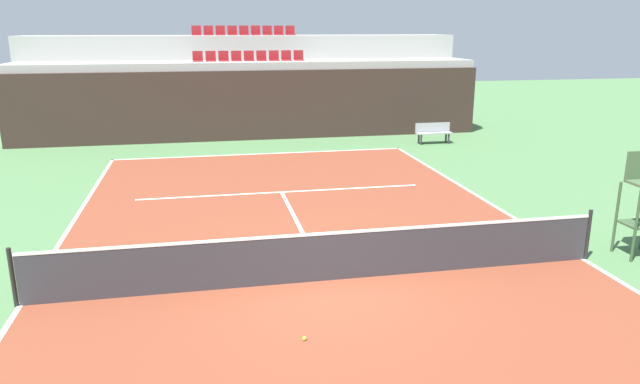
% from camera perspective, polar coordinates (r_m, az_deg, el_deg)
% --- Properties ---
extents(ground_plane, '(80.00, 80.00, 0.00)m').
position_cam_1_polar(ground_plane, '(11.44, 0.68, -8.52)').
color(ground_plane, '#477042').
extents(court_surface, '(11.00, 24.00, 0.01)m').
position_cam_1_polar(court_surface, '(11.44, 0.68, -8.50)').
color(court_surface, brown).
rests_on(court_surface, ground_plane).
extents(baseline_far, '(11.00, 0.10, 0.00)m').
position_cam_1_polar(baseline_far, '(22.75, -5.60, 3.67)').
color(baseline_far, white).
rests_on(baseline_far, court_surface).
extents(sideline_left, '(0.10, 24.00, 0.00)m').
position_cam_1_polar(sideline_left, '(11.69, -26.88, -9.71)').
color(sideline_left, white).
rests_on(sideline_left, court_surface).
extents(sideline_right, '(0.10, 24.00, 0.00)m').
position_cam_1_polar(sideline_right, '(13.58, 23.93, -5.90)').
color(sideline_right, white).
rests_on(sideline_right, court_surface).
extents(service_line_far, '(8.26, 0.10, 0.00)m').
position_cam_1_polar(service_line_far, '(17.39, -3.71, -0.01)').
color(service_line_far, white).
rests_on(service_line_far, court_surface).
extents(centre_service_line, '(0.10, 6.40, 0.00)m').
position_cam_1_polar(centre_service_line, '(14.37, -1.98, -3.36)').
color(centre_service_line, white).
rests_on(centre_service_line, court_surface).
extents(back_wall, '(20.01, 0.30, 2.92)m').
position_cam_1_polar(back_wall, '(25.59, -6.42, 8.26)').
color(back_wall, '#33231E').
rests_on(back_wall, ground_plane).
extents(stands_tier_lower, '(20.01, 2.40, 3.24)m').
position_cam_1_polar(stands_tier_lower, '(26.91, -6.69, 8.95)').
color(stands_tier_lower, '#9E9E99').
rests_on(stands_tier_lower, ground_plane).
extents(stands_tier_upper, '(20.01, 2.40, 4.31)m').
position_cam_1_polar(stands_tier_upper, '(29.23, -7.14, 10.50)').
color(stands_tier_upper, '#9E9E99').
rests_on(stands_tier_upper, ground_plane).
extents(seating_row_lower, '(4.86, 0.44, 0.44)m').
position_cam_1_polar(seating_row_lower, '(26.86, -6.83, 12.67)').
color(seating_row_lower, maroon).
rests_on(seating_row_lower, stands_tier_lower).
extents(seating_row_upper, '(4.86, 0.44, 0.44)m').
position_cam_1_polar(seating_row_upper, '(29.22, -7.30, 14.97)').
color(seating_row_upper, maroon).
rests_on(seating_row_upper, stands_tier_upper).
extents(tennis_net, '(11.08, 0.08, 1.07)m').
position_cam_1_polar(tennis_net, '(11.24, 0.69, -6.16)').
color(tennis_net, black).
rests_on(tennis_net, court_surface).
extents(player_bench, '(1.50, 0.40, 0.85)m').
position_cam_1_polar(player_bench, '(25.13, 10.85, 5.74)').
color(player_bench, '#99999E').
rests_on(player_bench, ground_plane).
extents(tennis_ball_0, '(0.07, 0.07, 0.07)m').
position_cam_1_polar(tennis_ball_0, '(9.41, -1.51, -13.88)').
color(tennis_ball_0, '#CCE033').
rests_on(tennis_ball_0, court_surface).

